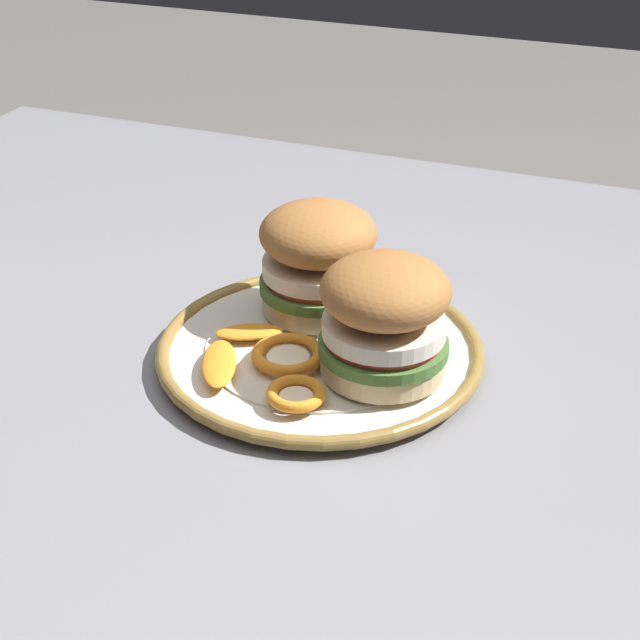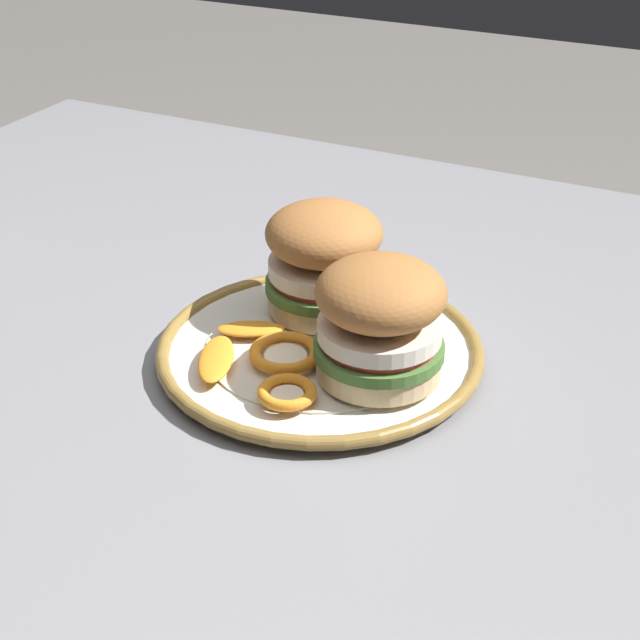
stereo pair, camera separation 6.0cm
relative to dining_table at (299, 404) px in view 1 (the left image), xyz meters
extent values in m
cube|color=gray|center=(0.00, 0.00, 0.08)|extent=(1.27, 0.88, 0.03)
cube|color=gray|center=(0.57, -0.38, -0.28)|extent=(0.06, 0.06, 0.68)
cylinder|color=silver|center=(-0.05, 0.06, 0.10)|extent=(0.26, 0.26, 0.01)
torus|color=olive|center=(-0.05, 0.06, 0.11)|extent=(0.28, 0.28, 0.01)
cylinder|color=silver|center=(-0.05, 0.06, 0.11)|extent=(0.20, 0.20, 0.00)
cylinder|color=beige|center=(-0.02, 0.00, 0.12)|extent=(0.10, 0.10, 0.02)
cylinder|color=#477033|center=(-0.02, 0.00, 0.14)|extent=(0.11, 0.11, 0.01)
cylinder|color=#BC3828|center=(-0.02, 0.00, 0.14)|extent=(0.09, 0.09, 0.01)
cylinder|color=silver|center=(-0.02, 0.00, 0.15)|extent=(0.10, 0.10, 0.01)
ellipsoid|color=#A36633|center=(-0.02, 0.00, 0.19)|extent=(0.15, 0.15, 0.05)
cylinder|color=beige|center=(-0.11, 0.08, 0.12)|extent=(0.10, 0.10, 0.02)
cylinder|color=#477033|center=(-0.11, 0.08, 0.14)|extent=(0.11, 0.11, 0.01)
cylinder|color=#BC3828|center=(-0.11, 0.08, 0.14)|extent=(0.09, 0.09, 0.01)
cylinder|color=silver|center=(-0.11, 0.08, 0.15)|extent=(0.10, 0.10, 0.01)
ellipsoid|color=#A36633|center=(-0.11, 0.08, 0.19)|extent=(0.14, 0.14, 0.05)
torus|color=orange|center=(-0.03, 0.09, 0.12)|extent=(0.07, 0.07, 0.01)
cylinder|color=#F4E5C6|center=(-0.03, 0.09, 0.12)|extent=(0.04, 0.04, 0.00)
ellipsoid|color=orange|center=(0.02, 0.07, 0.12)|extent=(0.06, 0.05, 0.01)
ellipsoid|color=orange|center=(0.02, 0.13, 0.12)|extent=(0.06, 0.08, 0.01)
torus|color=orange|center=(-0.06, 0.14, 0.12)|extent=(0.06, 0.06, 0.01)
cylinder|color=#F4E5C6|center=(-0.06, 0.14, 0.12)|extent=(0.03, 0.03, 0.00)
camera|label=1|loc=(-0.31, 0.72, 0.55)|focal=54.84mm
camera|label=2|loc=(-0.36, 0.70, 0.55)|focal=54.84mm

